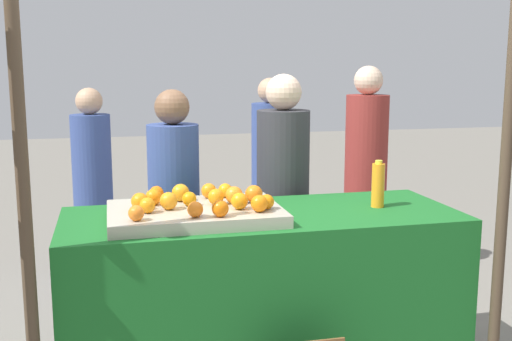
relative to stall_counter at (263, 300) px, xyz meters
The scene contains 28 objects.
stall_counter is the anchor object (origin of this frame).
orange_tray 0.62m from the stall_counter, behind, with size 0.85×0.57×0.06m, color #B2AD99.
orange_0 0.72m from the stall_counter, 148.04° to the right, with size 0.07×0.07×0.07m, color orange.
orange_1 0.62m from the stall_counter, behind, with size 0.08×0.08×0.08m, color orange.
orange_2 0.61m from the stall_counter, 108.44° to the right, with size 0.08×0.08×0.08m, color orange.
orange_3 0.72m from the stall_counter, 163.72° to the left, with size 0.09×0.09×0.09m, color orange.
orange_4 0.90m from the stall_counter, 159.40° to the right, with size 0.07×0.07×0.07m, color orange.
orange_5 0.58m from the stall_counter, behind, with size 0.09×0.09×0.09m, color orange.
orange_6 0.60m from the stall_counter, behind, with size 0.09×0.09×0.09m, color orange.
orange_7 0.61m from the stall_counter, 136.44° to the left, with size 0.08×0.08×0.08m, color orange.
orange_8 0.59m from the stall_counter, 97.16° to the right, with size 0.07×0.07×0.07m, color orange.
orange_9 0.61m from the stall_counter, 138.68° to the right, with size 0.08×0.08×0.08m, color orange.
orange_10 0.68m from the stall_counter, behind, with size 0.07×0.07×0.07m, color orange.
orange_11 0.83m from the stall_counter, 169.89° to the right, with size 0.08×0.08×0.08m, color orange.
orange_12 0.76m from the stall_counter, behind, with size 0.09×0.09×0.09m, color orange.
orange_13 0.68m from the stall_counter, 136.04° to the right, with size 0.08×0.08×0.08m, color orange.
orange_14 0.85m from the stall_counter, behind, with size 0.08×0.08×0.08m, color orange.
orange_15 0.80m from the stall_counter, 161.53° to the left, with size 0.07×0.07×0.07m, color orange.
orange_16 0.64m from the stall_counter, 148.01° to the left, with size 0.08×0.08×0.08m, color orange.
orange_17 0.80m from the stall_counter, behind, with size 0.08×0.08×0.08m, color orange.
juice_bottle 0.87m from the stall_counter, ahead, with size 0.07×0.07×0.25m.
vendor_left 0.83m from the stall_counter, 119.47° to the left, with size 0.31×0.31×1.56m.
vendor_right 0.77m from the stall_counter, 65.64° to the left, with size 0.33×0.33×1.64m.
crowd_person_0 2.00m from the stall_counter, 51.11° to the left, with size 0.34×0.34×1.69m.
crowd_person_1 2.13m from the stall_counter, 115.07° to the left, with size 0.31×0.31×1.53m.
crowd_person_2 2.17m from the stall_counter, 74.27° to the left, with size 0.32×0.32×1.59m.
canopy_post_left 1.34m from the stall_counter, 158.56° to the right, with size 0.06×0.06×2.22m, color #473828.
canopy_post_right 1.34m from the stall_counter, 21.44° to the right, with size 0.06×0.06×2.22m, color #473828.
Camera 1 is at (-0.76, -3.02, 1.70)m, focal length 43.39 mm.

